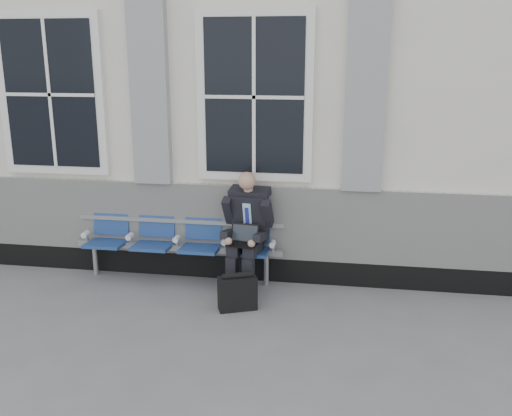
# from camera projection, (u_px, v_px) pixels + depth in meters

# --- Properties ---
(ground) EXTENTS (70.00, 70.00, 0.00)m
(ground) POSITION_uv_depth(u_px,v_px,m) (198.00, 331.00, 5.80)
(ground) COLOR slate
(ground) RESTS_ON ground
(station_building) EXTENTS (14.40, 4.40, 4.49)m
(station_building) POSITION_uv_depth(u_px,v_px,m) (252.00, 88.00, 8.52)
(station_building) COLOR silver
(station_building) RESTS_ON ground
(bench) EXTENTS (2.60, 0.47, 0.91)m
(bench) POSITION_uv_depth(u_px,v_px,m) (178.00, 237.00, 7.00)
(bench) COLOR #9EA0A3
(bench) RESTS_ON ground
(businessman) EXTENTS (0.60, 0.80, 1.42)m
(businessman) POSITION_uv_depth(u_px,v_px,m) (247.00, 227.00, 6.68)
(businessman) COLOR black
(businessman) RESTS_ON ground
(briefcase) EXTENTS (0.45, 0.32, 0.43)m
(briefcase) POSITION_uv_depth(u_px,v_px,m) (237.00, 293.00, 6.25)
(briefcase) COLOR black
(briefcase) RESTS_ON ground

